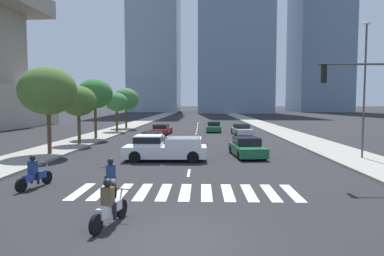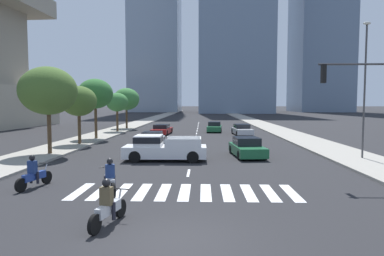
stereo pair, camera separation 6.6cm
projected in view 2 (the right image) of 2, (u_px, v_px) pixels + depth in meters
ground_plane at (175, 241)px, 9.36m from camera, size 800.00×800.00×0.00m
sidewalk_east at (293, 136)px, 38.92m from camera, size 4.00×260.00×0.15m
sidewalk_west at (101, 135)px, 39.61m from camera, size 4.00×260.00×0.15m
crosswalk_near at (185, 192)px, 14.51m from camera, size 9.45×2.84×0.01m
lane_divider_center at (197, 133)px, 42.42m from camera, size 0.14×50.00×0.01m
motorcycle_lead at (34, 175)px, 15.21m from camera, size 0.86×2.17×1.49m
motorcycle_trailing at (110, 179)px, 14.30m from camera, size 1.14×2.02×1.49m
motorcycle_third at (108, 207)px, 10.50m from camera, size 0.84×2.13×1.49m
pickup_truck at (161, 148)px, 22.43m from camera, size 5.41×2.12×1.67m
sedan_silver_0 at (153, 139)px, 29.93m from camera, size 1.97×4.35×1.29m
sedan_green_1 at (214, 127)px, 44.95m from camera, size 2.11×4.60×1.30m
sedan_green_2 at (247, 148)px, 24.20m from camera, size 2.31×4.54×1.34m
sedan_silver_3 at (242, 130)px, 40.48m from camera, size 2.24×4.69×1.28m
sedan_red_4 at (162, 130)px, 41.33m from camera, size 2.23×4.92×1.21m
traffic_signal_near at (368, 95)px, 16.54m from camera, size 4.11×0.28×5.89m
street_lamp_east at (365, 81)px, 22.35m from camera, size 0.50×0.24×8.87m
street_tree_nearest at (48, 91)px, 24.36m from camera, size 4.04×4.04×6.22m
street_tree_second at (79, 101)px, 30.38m from camera, size 3.15×3.15×5.14m
street_tree_third at (95, 94)px, 35.05m from camera, size 3.58×3.58×6.10m
street_tree_fourth at (117, 102)px, 43.96m from camera, size 2.81×2.81×4.94m
street_tree_fifth at (126, 99)px, 49.32m from camera, size 3.73×3.73×5.78m
office_tower_center_skyline at (235, 7)px, 130.22m from camera, size 27.23×25.96×82.01m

